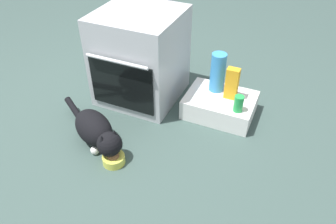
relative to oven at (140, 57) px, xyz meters
The scene contains 8 objects.
ground 0.59m from the oven, 93.60° to the right, with size 8.00×8.00×0.00m, color #384C47.
oven is the anchor object (origin of this frame).
pantry_cabinet 0.71m from the oven, ahead, with size 0.51×0.38×0.16m, color white.
food_bowl 0.84m from the oven, 75.92° to the right, with size 0.14×0.14×0.09m.
cat 0.70m from the oven, 89.64° to the right, with size 0.67×0.42×0.23m.
juice_carton 0.72m from the oven, ahead, with size 0.09×0.06×0.24m, color orange.
soda_can 0.83m from the oven, ahead, with size 0.07×0.07×0.12m, color green.
water_bottle 0.60m from the oven, ahead, with size 0.11×0.11×0.30m, color #388CD1.
Camera 1 is at (1.13, -1.47, 1.55)m, focal length 34.83 mm.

